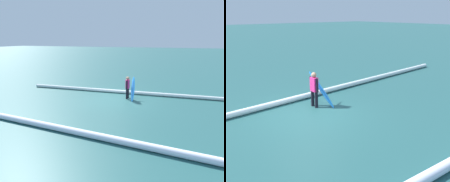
# 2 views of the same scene
# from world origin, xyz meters

# --- Properties ---
(ground_plane) EXTENTS (165.56, 165.56, 0.00)m
(ground_plane) POSITION_xyz_m (0.00, 0.00, 0.00)
(ground_plane) COLOR #245454
(surfer) EXTENTS (0.22, 0.60, 1.48)m
(surfer) POSITION_xyz_m (-0.77, -0.60, 0.83)
(surfer) COLOR black
(surfer) RESTS_ON ground_plane
(surfboard) EXTENTS (0.49, 1.46, 1.40)m
(surfboard) POSITION_xyz_m (-1.14, -0.60, 0.69)
(surfboard) COLOR #268CE5
(surfboard) RESTS_ON ground_plane
(wave_crest_foreground) EXTENTS (19.04, 1.28, 0.25)m
(wave_crest_foreground) POSITION_xyz_m (-2.32, -1.85, 0.12)
(wave_crest_foreground) COLOR white
(wave_crest_foreground) RESTS_ON ground_plane
(wave_crest_midground) EXTENTS (25.35, 2.16, 0.28)m
(wave_crest_midground) POSITION_xyz_m (-0.02, 5.32, 0.14)
(wave_crest_midground) COLOR white
(wave_crest_midground) RESTS_ON ground_plane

